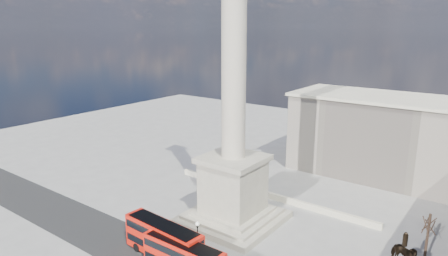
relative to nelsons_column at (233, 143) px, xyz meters
name	(u,v)px	position (x,y,z in m)	size (l,w,h in m)	color
ground	(213,233)	(0.00, -5.00, -12.92)	(180.00, 180.00, 0.00)	gray
nelsons_column	(233,143)	(0.00, 0.00, 0.00)	(14.00, 14.00, 49.85)	#A7A08B
balustrade_wall	(268,195)	(0.00, 11.00, -12.37)	(40.00, 0.60, 1.10)	beige
building_northeast	(422,142)	(20.00, 35.00, -4.59)	(51.00, 17.00, 16.60)	#B2A592
red_bus_a	(164,241)	(-1.17, -14.09, -10.28)	(12.54, 3.57, 5.02)	red
victorian_lamp	(198,240)	(3.25, -12.39, -9.38)	(0.51, 0.51, 6.00)	black
bare_tree_mid	(429,223)	(26.91, 4.88, -6.92)	(2.01, 2.01, 7.61)	#332319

